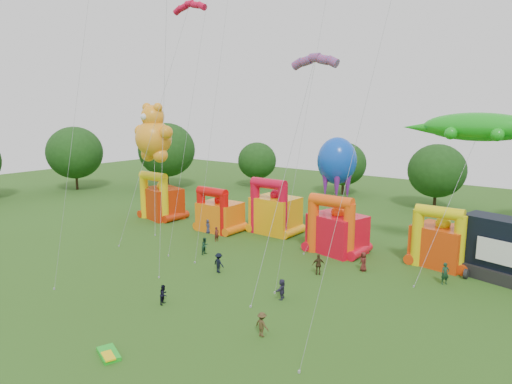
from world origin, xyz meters
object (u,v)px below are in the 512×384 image
Objects in this scene: bouncy_castle_0 at (161,200)px; teddy_bear_kite at (154,162)px; spectator_0 at (208,226)px; gecko_kite at (456,184)px; bouncy_castle_2 at (274,212)px; spectator_4 at (319,265)px; octopus_kite at (334,174)px.

teddy_bear_kite is at bearing -48.10° from bouncy_castle_0.
teddy_bear_kite is 9.10× the size of spectator_0.
gecko_kite is (33.27, 6.17, -0.22)m from teddy_bear_kite.
bouncy_castle_2 is at bearing 11.30° from bouncy_castle_0.
spectator_4 reaches higher than spectator_0.
gecko_kite is 13.83m from octopus_kite.
octopus_kite is at bearing 15.50° from bouncy_castle_2.
bouncy_castle_0 is at bearing -166.33° from spectator_0.
octopus_kite is (23.17, 5.15, 5.07)m from bouncy_castle_0.
teddy_bear_kite is 33.84m from gecko_kite.
bouncy_castle_2 is at bearing -79.44° from spectator_4.
bouncy_castle_0 is 10.50m from spectator_0.
bouncy_castle_2 is 3.53× the size of spectator_4.
gecko_kite is at bearing 10.50° from teddy_bear_kite.
bouncy_castle_2 is 0.44× the size of teddy_bear_kite.
bouncy_castle_0 is 3.79× the size of spectator_0.
teddy_bear_kite is at bearing -151.31° from bouncy_castle_2.
bouncy_castle_0 is 16.72m from bouncy_castle_2.
spectator_0 is at bearing -9.33° from bouncy_castle_0.
octopus_kite reaches higher than bouncy_castle_2.
octopus_kite is (6.78, 1.88, 4.97)m from bouncy_castle_2.
teddy_bear_kite is 1.07× the size of gecko_kite.
spectator_4 is (11.20, -9.06, -1.60)m from bouncy_castle_2.
gecko_kite is (20.31, -0.93, 5.55)m from bouncy_castle_2.
bouncy_castle_0 is at bearing -167.46° from octopus_kite.
bouncy_castle_2 is at bearing 61.84° from spectator_0.
spectator_4 is (17.36, -4.10, 0.10)m from spectator_0.
spectator_0 is at bearing -53.77° from spectator_4.
teddy_bear_kite is 21.70m from octopus_kite.
bouncy_castle_0 is 37.21m from gecko_kite.
spectator_0 is (6.81, 2.14, -7.47)m from teddy_bear_kite.
bouncy_castle_2 reaches higher than bouncy_castle_0.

